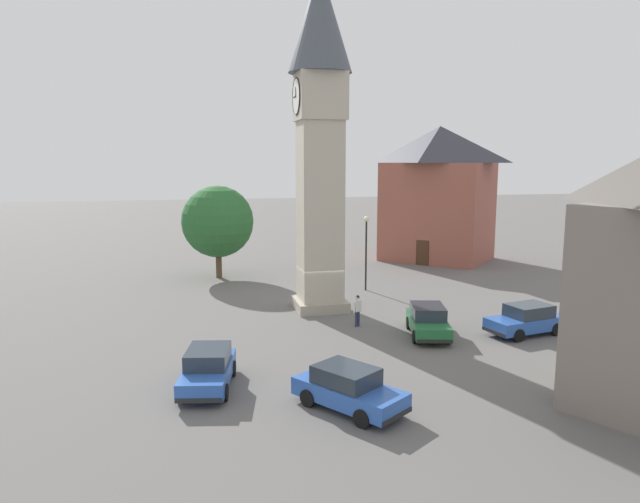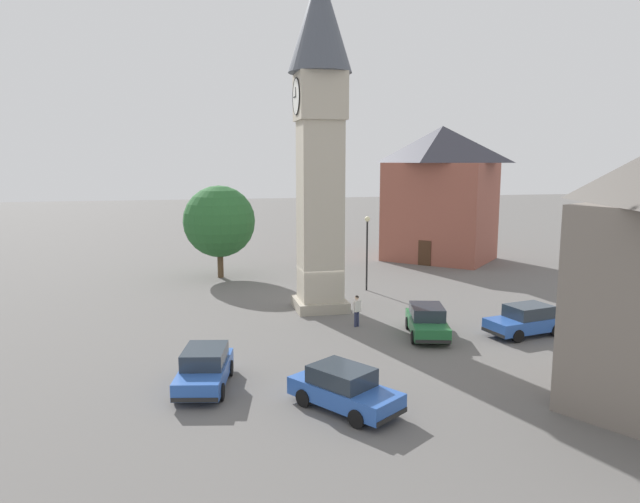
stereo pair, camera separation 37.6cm
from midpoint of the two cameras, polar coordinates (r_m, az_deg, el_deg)
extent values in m
plane|color=#605E5B|center=(34.43, 0.31, -5.67)|extent=(200.00, 200.00, 0.00)
cube|color=#A59C89|center=(34.36, 0.32, -5.19)|extent=(2.95, 2.95, 0.60)
cube|color=#B7AD99|center=(33.44, 0.32, 3.89)|extent=(2.36, 2.36, 10.29)
cube|color=#B7AD99|center=(33.49, 0.33, 14.94)|extent=(2.64, 2.64, 2.59)
cone|color=#474C56|center=(34.17, 0.34, 21.84)|extent=(3.57, 3.57, 5.66)
cylinder|color=white|center=(33.22, -2.02, 14.98)|extent=(1.98, 0.04, 1.98)
torus|color=black|center=(33.21, -2.04, 14.98)|extent=(2.04, 0.06, 2.04)
cube|color=black|center=(33.23, -2.09, 15.36)|extent=(0.05, 0.02, 0.55)
cube|color=black|center=(33.50, -2.19, 14.93)|extent=(0.75, 0.02, 0.04)
cylinder|color=white|center=(33.82, 2.64, 14.87)|extent=(1.98, 0.04, 1.98)
torus|color=black|center=(33.82, 2.66, 14.87)|extent=(2.04, 0.06, 2.04)
cube|color=#2D5BB7|center=(31.16, 19.88, -6.67)|extent=(2.46, 4.35, 0.64)
cube|color=#28333D|center=(31.11, 20.14, -5.53)|extent=(1.94, 2.36, 0.64)
cylinder|color=black|center=(29.86, 19.19, -7.85)|extent=(0.34, 0.67, 0.64)
cylinder|color=black|center=(30.99, 17.17, -7.14)|extent=(0.34, 0.67, 0.64)
cylinder|color=black|center=(31.54, 22.49, -7.15)|extent=(0.34, 0.67, 0.64)
cylinder|color=black|center=(32.61, 20.46, -6.51)|extent=(0.34, 0.67, 0.64)
cube|color=black|center=(29.90, 17.02, -7.62)|extent=(1.66, 0.44, 0.16)
cube|color=#2D5BB7|center=(23.24, -10.80, -11.63)|extent=(4.36, 2.48, 0.64)
cube|color=#28333D|center=(23.17, -10.78, -10.07)|extent=(2.37, 1.95, 0.64)
cylinder|color=black|center=(22.09, -9.22, -13.46)|extent=(0.67, 0.34, 0.64)
cylinder|color=black|center=(22.37, -13.39, -13.31)|extent=(0.67, 0.34, 0.64)
cylinder|color=black|center=(24.36, -8.40, -11.26)|extent=(0.67, 0.34, 0.64)
cylinder|color=black|center=(24.61, -12.17, -11.16)|extent=(0.67, 0.34, 0.64)
cube|color=black|center=(21.48, -11.70, -14.06)|extent=(0.45, 1.66, 0.16)
cube|color=#2D5BB7|center=(21.01, 2.97, -13.77)|extent=(4.35, 3.71, 0.64)
cube|color=#28333D|center=(20.87, 2.66, -12.09)|extent=(2.61, 2.47, 0.64)
cylinder|color=black|center=(21.00, 7.07, -14.64)|extent=(0.65, 0.54, 0.64)
cylinder|color=black|center=(19.84, 4.23, -16.06)|extent=(0.65, 0.54, 0.64)
cylinder|color=black|center=(22.42, 1.86, -13.00)|extent=(0.65, 0.54, 0.64)
cylinder|color=black|center=(21.33, -1.07, -14.18)|extent=(0.65, 0.54, 0.64)
cube|color=black|center=(19.97, 7.56, -15.79)|extent=(1.04, 1.45, 0.16)
cube|color=#236B38|center=(29.65, 10.83, -7.08)|extent=(4.40, 2.69, 0.64)
cube|color=#28333D|center=(29.63, 10.82, -5.85)|extent=(2.43, 2.04, 0.64)
cylinder|color=black|center=(28.70, 12.78, -8.25)|extent=(0.67, 0.38, 0.64)
cylinder|color=black|center=(28.44, 9.58, -8.30)|extent=(0.67, 0.38, 0.64)
cylinder|color=black|center=(31.02, 11.94, -6.91)|extent=(0.67, 0.38, 0.64)
cylinder|color=black|center=(30.78, 8.99, -6.95)|extent=(0.67, 0.38, 0.64)
cube|color=black|center=(27.80, 11.44, -8.66)|extent=(0.54, 1.64, 0.16)
cylinder|color=#2D3351|center=(30.81, 3.84, -6.67)|extent=(0.13, 0.13, 0.82)
cylinder|color=#2D3351|center=(30.93, 4.09, -6.61)|extent=(0.13, 0.13, 0.82)
cube|color=white|center=(30.69, 3.98, -5.36)|extent=(0.36, 0.42, 0.60)
cylinder|color=white|center=(30.55, 3.66, -5.52)|extent=(0.09, 0.09, 0.60)
cylinder|color=white|center=(30.86, 4.30, -5.38)|extent=(0.09, 0.09, 0.60)
sphere|color=beige|center=(30.58, 3.99, -4.54)|extent=(0.22, 0.22, 0.22)
sphere|color=black|center=(30.57, 4.00, -4.51)|extent=(0.20, 0.20, 0.20)
cylinder|color=brown|center=(43.95, -9.51, -1.00)|extent=(0.44, 0.44, 2.37)
sphere|color=#28602D|center=(43.54, -9.62, 2.94)|extent=(5.29, 5.29, 5.29)
cube|color=#995142|center=(51.88, 11.93, 3.85)|extent=(10.80, 10.84, 8.48)
pyramid|color=#383842|center=(51.70, 12.14, 10.25)|extent=(11.34, 11.38, 3.10)
cube|color=#422819|center=(49.03, 10.45, -0.16)|extent=(0.82, 0.85, 2.10)
cube|color=#422819|center=(25.21, 25.54, -9.62)|extent=(0.60, 1.00, 2.10)
cylinder|color=black|center=(39.00, 4.90, -0.47)|extent=(0.12, 0.12, 4.66)
sphere|color=beige|center=(38.67, 4.95, 3.20)|extent=(0.36, 0.36, 0.36)
camera|label=1|loc=(0.19, -89.68, 0.05)|focal=32.58mm
camera|label=2|loc=(0.19, 90.32, -0.05)|focal=32.58mm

